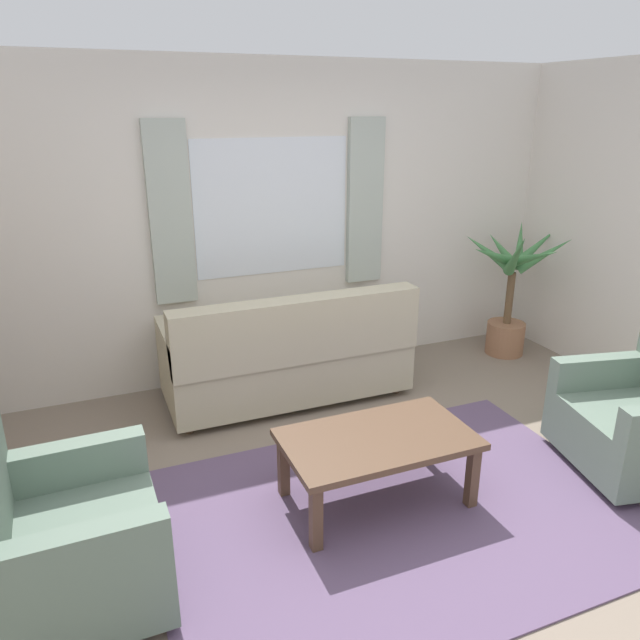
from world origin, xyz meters
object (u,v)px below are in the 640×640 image
Objects in this scene: armchair_left at (57,541)px; potted_plant at (512,292)px; couch at (289,356)px; coffee_table at (378,445)px.

potted_plant is at bearing -67.64° from armchair_left.
potted_plant reaches higher than armchair_left.
coffee_table is (0.03, -1.46, 0.01)m from couch.
potted_plant is at bearing -177.26° from couch.
coffee_table is (1.72, 0.14, 0.03)m from armchair_left.
coffee_table is 0.85× the size of potted_plant.
couch is at bearing -177.26° from potted_plant.
potted_plant reaches higher than couch.
couch is 1.73× the size of coffee_table.
armchair_left reaches higher than coffee_table.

